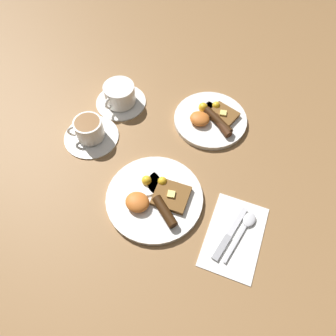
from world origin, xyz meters
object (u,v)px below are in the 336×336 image
(teacup_near, at_px, (90,131))
(teacup_far, at_px, (120,96))
(knife, at_px, (228,236))
(breakfast_plate_far, at_px, (211,118))
(spoon, at_px, (246,225))
(breakfast_plate_near, at_px, (155,197))

(teacup_near, bearing_deg, teacup_far, 88.00)
(teacup_far, distance_m, knife, 0.56)
(knife, bearing_deg, breakfast_plate_far, 36.99)
(teacup_near, distance_m, teacup_far, 0.16)
(teacup_far, xyz_separation_m, spoon, (0.52, -0.22, -0.02))
(teacup_near, distance_m, spoon, 0.53)
(teacup_near, relative_size, teacup_far, 1.02)
(breakfast_plate_far, height_order, spoon, breakfast_plate_far)
(teacup_near, distance_m, knife, 0.51)
(breakfast_plate_far, xyz_separation_m, teacup_far, (-0.30, -0.06, 0.02))
(breakfast_plate_far, xyz_separation_m, teacup_near, (-0.30, -0.23, 0.02))
(spoon, bearing_deg, teacup_near, 90.42)
(spoon, bearing_deg, knife, 155.17)
(teacup_far, relative_size, spoon, 1.04)
(breakfast_plate_near, bearing_deg, spoon, 9.17)
(breakfast_plate_near, relative_size, teacup_far, 1.61)
(breakfast_plate_near, relative_size, teacup_near, 1.58)
(breakfast_plate_far, distance_m, teacup_far, 0.30)
(teacup_near, height_order, teacup_far, same)
(breakfast_plate_near, height_order, teacup_near, teacup_near)
(breakfast_plate_near, distance_m, knife, 0.22)
(breakfast_plate_near, distance_m, teacup_near, 0.29)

